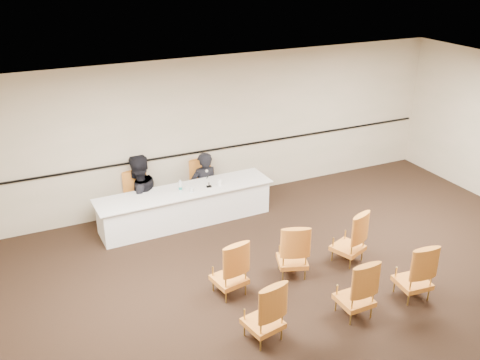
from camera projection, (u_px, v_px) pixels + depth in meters
name	position (u px, v px, depth m)	size (l,w,h in m)	color
floor	(326.00, 297.00, 8.16)	(10.00, 10.00, 0.00)	black
ceiling	(341.00, 107.00, 6.95)	(10.00, 10.00, 0.00)	white
wall_back	(221.00, 129.00, 10.87)	(10.00, 0.04, 3.00)	beige
wall_rail	(222.00, 148.00, 11.00)	(9.80, 0.04, 0.03)	black
panel_table	(186.00, 206.00, 10.25)	(3.40, 0.79, 0.68)	silver
panelist_main	(204.00, 189.00, 10.92)	(0.59, 0.39, 1.61)	black
panelist_main_chair	(204.00, 184.00, 10.87)	(0.50, 0.50, 0.95)	orange
panelist_second	(139.00, 200.00, 10.34)	(0.90, 0.70, 1.86)	black
panelist_second_chair	(139.00, 197.00, 10.31)	(0.50, 0.50, 0.95)	orange
papers	(205.00, 188.00, 10.19)	(0.30, 0.22, 0.00)	white
microphone	(209.00, 180.00, 10.18)	(0.11, 0.22, 0.30)	black
water_bottle	(180.00, 186.00, 10.02)	(0.07, 0.07, 0.23)	#178074
drinking_glass	(191.00, 189.00, 10.02)	(0.06, 0.06, 0.10)	silver
coffee_cup	(220.00, 182.00, 10.30)	(0.07, 0.07, 0.12)	white
aud_chair_front_left	(229.00, 267.00, 8.08)	(0.50, 0.50, 0.95)	orange
aud_chair_front_mid	(293.00, 249.00, 8.55)	(0.50, 0.50, 0.95)	orange
aud_chair_front_right	(349.00, 236.00, 8.93)	(0.50, 0.50, 0.95)	orange
aud_chair_back_left	(263.00, 309.00, 7.13)	(0.50, 0.50, 0.95)	orange
aud_chair_back_mid	(355.00, 287.00, 7.60)	(0.50, 0.50, 0.95)	orange
aud_chair_back_right	(414.00, 270.00, 8.00)	(0.50, 0.50, 0.95)	orange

